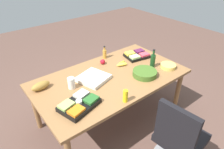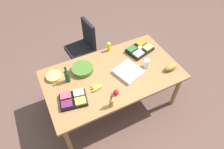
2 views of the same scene
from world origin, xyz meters
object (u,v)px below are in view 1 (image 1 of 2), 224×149
object	(u,v)px
apple_red	(103,62)
mayo_jar	(71,83)
conference_table	(111,81)
pizza_box	(93,78)
fruit_platter	(137,55)
office_chair	(178,143)
salad_bowl	(145,73)
bread_loaf	(41,86)
banana_bunch	(122,64)
mustard_bottle	(125,96)
veggie_tray	(79,104)
dressing_bottle	(105,54)
chip_bowl	(168,66)
wine_bottle	(153,60)

from	to	relation	value
apple_red	mayo_jar	bearing A→B (deg)	-159.05
conference_table	pizza_box	xyz separation A→B (m)	(-0.22, 0.09, 0.09)
fruit_platter	apple_red	world-z (taller)	apple_red
office_chair	fruit_platter	xyz separation A→B (m)	(0.60, 1.30, 0.41)
salad_bowl	bread_loaf	bearing A→B (deg)	154.83
banana_bunch	office_chair	bearing A→B (deg)	-100.27
salad_bowl	banana_bunch	distance (m)	0.42
mustard_bottle	conference_table	bearing A→B (deg)	69.65
veggie_tray	mustard_bottle	xyz separation A→B (m)	(0.46, -0.25, 0.04)
banana_bunch	mayo_jar	xyz separation A→B (m)	(-0.87, -0.04, 0.05)
conference_table	banana_bunch	size ratio (longest dim) A/B	10.53
veggie_tray	apple_red	world-z (taller)	veggie_tray
fruit_platter	dressing_bottle	xyz separation A→B (m)	(-0.43, 0.30, 0.04)
dressing_bottle	veggie_tray	bearing A→B (deg)	-140.31
banana_bunch	mayo_jar	world-z (taller)	mayo_jar
mayo_jar	mustard_bottle	bearing A→B (deg)	-60.27
conference_table	apple_red	distance (m)	0.39
conference_table	chip_bowl	xyz separation A→B (m)	(0.82, -0.33, 0.09)
mustard_bottle	pizza_box	bearing A→B (deg)	93.23
apple_red	banana_bunch	xyz separation A→B (m)	(0.20, -0.21, -0.01)
pizza_box	mayo_jar	bearing A→B (deg)	160.92
fruit_platter	banana_bunch	xyz separation A→B (m)	(-0.37, -0.05, -0.01)
apple_red	salad_bowl	bearing A→B (deg)	-67.35
veggie_tray	mustard_bottle	distance (m)	0.52
wine_bottle	pizza_box	world-z (taller)	wine_bottle
office_chair	dressing_bottle	bearing A→B (deg)	83.90
conference_table	fruit_platter	size ratio (longest dim) A/B	5.11
bread_loaf	mustard_bottle	bearing A→B (deg)	-51.34
office_chair	bread_loaf	size ratio (longest dim) A/B	4.15
office_chair	apple_red	size ratio (longest dim) A/B	13.09
fruit_platter	chip_bowl	world-z (taller)	fruit_platter
salad_bowl	chip_bowl	distance (m)	0.43
banana_bunch	mustard_bottle	bearing A→B (deg)	-128.01
fruit_platter	bread_loaf	bearing A→B (deg)	175.62
dressing_bottle	banana_bunch	bearing A→B (deg)	-81.08
conference_table	chip_bowl	world-z (taller)	chip_bowl
bread_loaf	mayo_jar	distance (m)	0.38
pizza_box	fruit_platter	bearing A→B (deg)	-9.92
conference_table	salad_bowl	bearing A→B (deg)	-34.69
bread_loaf	dressing_bottle	distance (m)	1.14
veggie_tray	chip_bowl	bearing A→B (deg)	-2.62
conference_table	mayo_jar	xyz separation A→B (m)	(-0.54, 0.10, 0.14)
conference_table	bread_loaf	size ratio (longest dim) A/B	8.64
office_chair	banana_bunch	bearing A→B (deg)	79.73
wine_bottle	banana_bunch	world-z (taller)	wine_bottle
office_chair	salad_bowl	size ratio (longest dim) A/B	3.01
fruit_platter	apple_red	xyz separation A→B (m)	(-0.57, 0.16, 0.01)
banana_bunch	wine_bottle	bearing A→B (deg)	-44.59
wine_bottle	mayo_jar	bearing A→B (deg)	167.06
mustard_bottle	fruit_platter	bearing A→B (deg)	38.73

